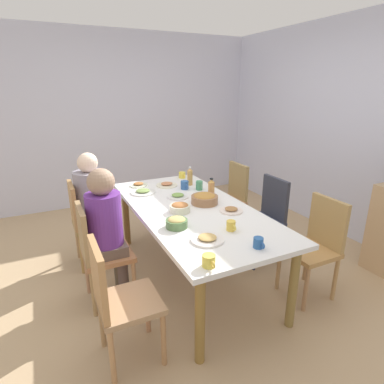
{
  "coord_description": "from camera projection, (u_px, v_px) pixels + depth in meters",
  "views": [
    {
      "loc": [
        2.46,
        -1.19,
        1.81
      ],
      "look_at": [
        0.0,
        0.0,
        0.89
      ],
      "focal_mm": 29.58,
      "sensor_mm": 36.0,
      "label": 1
    }
  ],
  "objects": [
    {
      "name": "wall_back",
      "position": [
        363.0,
        132.0,
        3.66
      ],
      "size": [
        5.25,
        0.12,
        2.6
      ],
      "primitive_type": "cube",
      "color": "silver",
      "rests_on": "ground_plane"
    },
    {
      "name": "cup_1",
      "position": [
        231.0,
        226.0,
        2.45
      ],
      "size": [
        0.11,
        0.07,
        0.08
      ],
      "color": "gold",
      "rests_on": "dining_table"
    },
    {
      "name": "cup_3",
      "position": [
        199.0,
        185.0,
        3.41
      ],
      "size": [
        0.11,
        0.07,
        0.1
      ],
      "color": "#479164",
      "rests_on": "dining_table"
    },
    {
      "name": "plate_0",
      "position": [
        207.0,
        239.0,
        2.3
      ],
      "size": [
        0.25,
        0.25,
        0.04
      ],
      "color": "white",
      "rests_on": "dining_table"
    },
    {
      "name": "plate_5",
      "position": [
        178.0,
        196.0,
        3.19
      ],
      "size": [
        0.22,
        0.22,
        0.04
      ],
      "color": "white",
      "rests_on": "dining_table"
    },
    {
      "name": "dining_table",
      "position": [
        192.0,
        214.0,
        2.96
      ],
      "size": [
        2.1,
        1.0,
        0.74
      ],
      "color": "white",
      "rests_on": "ground_plane"
    },
    {
      "name": "bowl_1",
      "position": [
        180.0,
        208.0,
        2.82
      ],
      "size": [
        0.18,
        0.18,
        0.08
      ],
      "color": "beige",
      "rests_on": "dining_table"
    },
    {
      "name": "chair_3",
      "position": [
        117.0,
        297.0,
        2.05
      ],
      "size": [
        0.4,
        0.4,
        0.9
      ],
      "color": "#A7805B",
      "rests_on": "ground_plane"
    },
    {
      "name": "cup_4",
      "position": [
        209.0,
        261.0,
        1.96
      ],
      "size": [
        0.12,
        0.08,
        0.08
      ],
      "color": "#E0CC4B",
      "rests_on": "dining_table"
    },
    {
      "name": "chair_0",
      "position": [
        317.0,
        242.0,
        2.77
      ],
      "size": [
        0.4,
        0.4,
        0.9
      ],
      "color": "#B3834A",
      "rests_on": "ground_plane"
    },
    {
      "name": "bottle_1",
      "position": [
        190.0,
        177.0,
        3.57
      ],
      "size": [
        0.06,
        0.06,
        0.21
      ],
      "color": "tan",
      "rests_on": "dining_table"
    },
    {
      "name": "chair_2",
      "position": [
        231.0,
        195.0,
        3.96
      ],
      "size": [
        0.4,
        0.4,
        0.9
      ],
      "color": "tan",
      "rests_on": "ground_plane"
    },
    {
      "name": "cup_0",
      "position": [
        185.0,
        185.0,
        3.44
      ],
      "size": [
        0.12,
        0.09,
        0.09
      ],
      "color": "#335F9D",
      "rests_on": "dining_table"
    },
    {
      "name": "ground_plane",
      "position": [
        192.0,
        276.0,
        3.17
      ],
      "size": [
        6.01,
        6.01,
        0.0
      ],
      "primitive_type": "plane",
      "color": "tan"
    },
    {
      "name": "person_1",
      "position": [
        106.0,
        224.0,
        2.61
      ],
      "size": [
        0.3,
        0.3,
        1.2
      ],
      "color": "brown",
      "rests_on": "ground_plane"
    },
    {
      "name": "bowl_0",
      "position": [
        177.0,
        222.0,
        2.51
      ],
      "size": [
        0.18,
        0.18,
        0.09
      ],
      "color": "#527644",
      "rests_on": "dining_table"
    },
    {
      "name": "cup_5",
      "position": [
        259.0,
        243.0,
        2.19
      ],
      "size": [
        0.11,
        0.07,
        0.07
      ],
      "color": "#2A5999",
      "rests_on": "dining_table"
    },
    {
      "name": "plate_1",
      "position": [
        167.0,
        185.0,
        3.56
      ],
      "size": [
        0.24,
        0.24,
        0.04
      ],
      "color": "#E9E6C9",
      "rests_on": "dining_table"
    },
    {
      "name": "chair_4",
      "position": [
        266.0,
        214.0,
        3.37
      ],
      "size": [
        0.4,
        0.4,
        0.9
      ],
      "color": "#2D344D",
      "rests_on": "ground_plane"
    },
    {
      "name": "person_5",
      "position": [
        92.0,
        199.0,
        3.21
      ],
      "size": [
        0.31,
        0.31,
        1.2
      ],
      "color": "#2C3C4F",
      "rests_on": "ground_plane"
    },
    {
      "name": "bottle_0",
      "position": [
        211.0,
        188.0,
        3.22
      ],
      "size": [
        0.07,
        0.07,
        0.19
      ],
      "color": "tan",
      "rests_on": "dining_table"
    },
    {
      "name": "chair_5",
      "position": [
        85.0,
        219.0,
        3.24
      ],
      "size": [
        0.4,
        0.4,
        0.9
      ],
      "color": "#A7874B",
      "rests_on": "ground_plane"
    },
    {
      "name": "bowl_2",
      "position": [
        205.0,
        199.0,
        3.01
      ],
      "size": [
        0.26,
        0.26,
        0.1
      ],
      "color": "#946645",
      "rests_on": "dining_table"
    },
    {
      "name": "chair_1",
      "position": [
        98.0,
        249.0,
        2.64
      ],
      "size": [
        0.4,
        0.4,
        0.9
      ],
      "color": "#B3764C",
      "rests_on": "ground_plane"
    },
    {
      "name": "wall_left",
      "position": [
        121.0,
        120.0,
        4.95
      ],
      "size": [
        0.12,
        4.52,
        2.6
      ],
      "primitive_type": "cube",
      "color": "silver",
      "rests_on": "ground_plane"
    },
    {
      "name": "plate_2",
      "position": [
        139.0,
        185.0,
        3.56
      ],
      "size": [
        0.2,
        0.2,
        0.04
      ],
      "color": "silver",
      "rests_on": "dining_table"
    },
    {
      "name": "cup_2",
      "position": [
        182.0,
        175.0,
        3.86
      ],
      "size": [
        0.12,
        0.08,
        0.07
      ],
      "color": "#E4CF48",
      "rests_on": "dining_table"
    },
    {
      "name": "plate_3",
      "position": [
        231.0,
        210.0,
        2.83
      ],
      "size": [
        0.21,
        0.21,
        0.04
      ],
      "color": "silver",
      "rests_on": "dining_table"
    },
    {
      "name": "plate_4",
      "position": [
        143.0,
        192.0,
        3.32
      ],
      "size": [
        0.26,
        0.26,
        0.04
      ],
      "color": "silver",
      "rests_on": "dining_table"
    }
  ]
}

